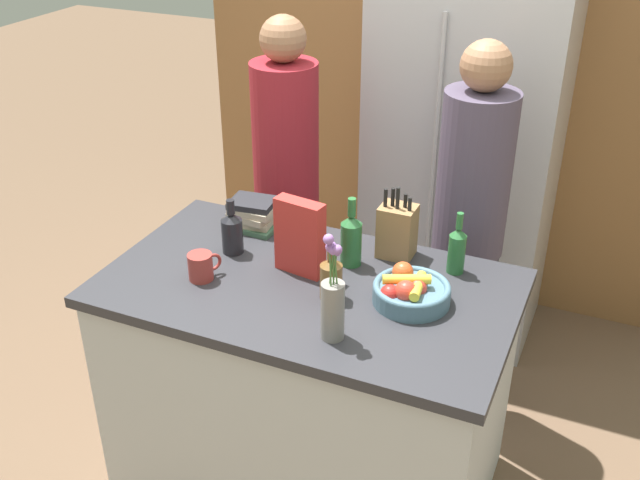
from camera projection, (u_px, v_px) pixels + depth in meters
The scene contains 16 objects.
ground_plane at pixel (310, 473), 3.06m from camera, with size 14.00×14.00×0.00m, color brown.
kitchen_island at pixel (309, 385), 2.83m from camera, with size 1.44×0.84×0.92m.
back_wall_wood at pixel (447, 56), 3.78m from camera, with size 2.64×0.12×2.60m.
refrigerator at pixel (465, 140), 3.56m from camera, with size 0.86×0.62×2.02m.
fruit_bowl at pixel (410, 291), 2.49m from camera, with size 0.26×0.26×0.11m.
knife_block at pixel (397, 230), 2.74m from camera, with size 0.13×0.11×0.28m.
flower_vase at pixel (333, 303), 2.28m from camera, with size 0.07×0.07×0.37m.
cereal_box at pixel (300, 237), 2.62m from camera, with size 0.19×0.09×0.28m.
coffee_mug at pixel (201, 266), 2.62m from camera, with size 0.09×0.12×0.10m.
book_stack at pixel (253, 214), 2.95m from camera, with size 0.20×0.16×0.12m.
bottle_oil at pixel (457, 249), 2.64m from camera, with size 0.06×0.06×0.23m.
bottle_vinegar at pixel (331, 277), 2.50m from camera, with size 0.08×0.08×0.20m.
bottle_wine at pixel (351, 239), 2.68m from camera, with size 0.08×0.08×0.26m.
bottle_water at pixel (232, 232), 2.77m from camera, with size 0.08×0.08×0.21m.
person_at_sink at pixel (286, 179), 3.31m from camera, with size 0.29×0.29×1.66m.
person_in_blue at pixel (470, 217), 3.00m from camera, with size 0.29×0.29×1.65m.
Camera 1 is at (0.93, -2.01, 2.31)m, focal length 42.00 mm.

